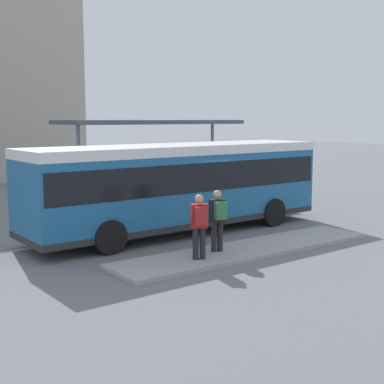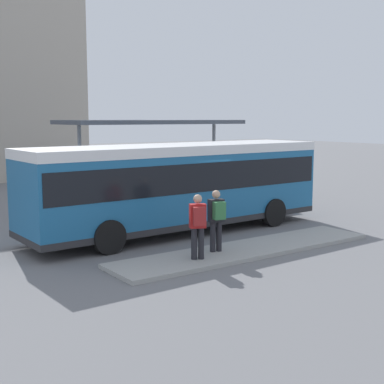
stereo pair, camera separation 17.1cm
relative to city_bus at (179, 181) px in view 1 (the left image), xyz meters
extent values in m
plane|color=slate|center=(-0.01, 0.00, -1.75)|extent=(120.00, 120.00, 0.00)
cube|color=#9E9E99|center=(0.10, -3.36, -1.69)|extent=(8.55, 1.80, 0.12)
cube|color=#1E6093|center=(-0.01, 0.00, -0.09)|extent=(10.73, 2.78, 2.62)
cube|color=white|center=(-0.01, 0.00, 1.08)|extent=(10.75, 2.80, 0.30)
cube|color=black|center=(-0.01, 0.00, 0.23)|extent=(10.52, 2.80, 0.92)
cube|color=black|center=(5.30, 0.15, 0.23)|extent=(0.15, 2.27, 1.01)
cube|color=#28282B|center=(-0.01, 0.00, -1.30)|extent=(10.74, 2.79, 0.20)
cylinder|color=black|center=(3.26, 1.28, -1.25)|extent=(1.01, 0.31, 1.00)
cylinder|color=black|center=(3.33, -1.09, -1.25)|extent=(1.01, 0.31, 1.00)
cylinder|color=black|center=(-3.35, 1.09, -1.25)|extent=(1.01, 0.31, 1.00)
cylinder|color=black|center=(-3.28, -1.28, -1.25)|extent=(1.01, 0.31, 1.00)
cylinder|color=#232328|center=(-1.89, -3.50, -1.20)|extent=(0.16, 0.16, 0.85)
cylinder|color=#232328|center=(-1.72, -3.58, -1.20)|extent=(0.16, 0.16, 0.85)
cube|color=#B21E1E|center=(-1.81, -3.54, -0.46)|extent=(0.48, 0.39, 0.64)
cube|color=maroon|center=(-1.90, -3.74, -0.43)|extent=(0.38, 0.32, 0.48)
sphere|color=tan|center=(-1.81, -3.54, 0.00)|extent=(0.23, 0.23, 0.23)
cylinder|color=#232328|center=(-0.99, -3.15, -1.20)|extent=(0.16, 0.16, 0.85)
cylinder|color=#232328|center=(-0.81, -3.19, -1.20)|extent=(0.16, 0.16, 0.85)
cube|color=black|center=(-0.90, -3.17, -0.46)|extent=(0.47, 0.33, 0.64)
cube|color=#337542|center=(-0.95, -3.38, -0.43)|extent=(0.36, 0.28, 0.48)
sphere|color=tan|center=(-0.90, -3.17, 0.00)|extent=(0.23, 0.23, 0.23)
torus|color=black|center=(7.29, 2.37, -1.41)|extent=(0.14, 0.69, 0.69)
torus|color=black|center=(7.17, 1.45, -1.41)|extent=(0.14, 0.69, 0.69)
cylinder|color=red|center=(7.23, 1.91, -1.18)|extent=(0.13, 0.72, 0.04)
cylinder|color=red|center=(7.21, 1.75, -1.24)|extent=(0.04, 0.04, 0.34)
cube|color=black|center=(7.21, 1.75, -1.07)|extent=(0.09, 0.19, 0.04)
cylinder|color=red|center=(7.28, 2.28, -1.10)|extent=(0.48, 0.10, 0.03)
torus|color=black|center=(7.42, 3.23, -1.42)|extent=(0.10, 0.66, 0.65)
torus|color=black|center=(7.49, 2.35, -1.42)|extent=(0.10, 0.66, 0.65)
cylinder|color=#287F3D|center=(7.46, 2.79, -1.21)|extent=(0.09, 0.69, 0.04)
cylinder|color=#287F3D|center=(7.47, 2.63, -1.27)|extent=(0.04, 0.04, 0.32)
cube|color=black|center=(7.47, 2.63, -1.11)|extent=(0.08, 0.18, 0.04)
cylinder|color=#287F3D|center=(7.43, 3.14, -1.14)|extent=(0.48, 0.07, 0.03)
torus|color=black|center=(7.26, 3.19, -1.40)|extent=(0.07, 0.71, 0.71)
torus|color=black|center=(7.29, 4.15, -1.40)|extent=(0.07, 0.71, 0.71)
cylinder|color=gold|center=(7.28, 3.67, -1.16)|extent=(0.06, 0.75, 0.04)
cylinder|color=gold|center=(7.28, 3.85, -1.22)|extent=(0.04, 0.04, 0.35)
cube|color=black|center=(7.28, 3.85, -1.05)|extent=(0.08, 0.18, 0.04)
cylinder|color=gold|center=(7.26, 3.29, -1.08)|extent=(0.48, 0.05, 0.03)
torus|color=black|center=(7.53, 5.02, -1.40)|extent=(0.16, 0.70, 0.70)
torus|color=black|center=(7.69, 4.08, -1.40)|extent=(0.16, 0.70, 0.70)
cylinder|color=silver|center=(7.61, 4.55, -1.17)|extent=(0.16, 0.74, 0.04)
cylinder|color=silver|center=(7.64, 4.38, -1.23)|extent=(0.04, 0.04, 0.34)
cube|color=black|center=(7.64, 4.38, -1.06)|extent=(0.10, 0.19, 0.04)
cylinder|color=silver|center=(7.55, 4.93, -1.09)|extent=(0.48, 0.11, 0.03)
cube|color=#4C515B|center=(2.66, 6.14, 1.92)|extent=(8.31, 3.22, 0.18)
cylinder|color=gray|center=(-0.87, 6.14, 0.04)|extent=(0.16, 0.16, 3.58)
cylinder|color=gray|center=(6.20, 6.14, 0.04)|extent=(0.16, 0.16, 3.58)
cylinder|color=slate|center=(3.78, 3.60, -1.50)|extent=(0.83, 0.83, 0.49)
sphere|color=#286B2D|center=(3.78, 3.60, -0.90)|extent=(0.96, 0.96, 0.96)
camera|label=1|loc=(-10.07, -14.65, 2.10)|focal=50.00mm
camera|label=2|loc=(-9.93, -14.75, 2.10)|focal=50.00mm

